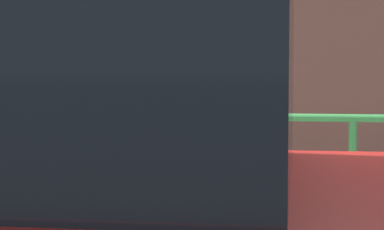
# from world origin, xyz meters

# --- Properties ---
(parking_meter) EXTENTS (0.15, 0.16, 1.41)m
(parking_meter) POSITION_xyz_m (0.28, 0.30, 1.12)
(parking_meter) COLOR slate
(parking_meter) RESTS_ON sidewalk_curb
(pedestrian_at_meter) EXTENTS (0.68, 0.56, 1.71)m
(pedestrian_at_meter) POSITION_xyz_m (-0.19, 0.37, 1.12)
(pedestrian_at_meter) COLOR brown
(pedestrian_at_meter) RESTS_ON sidewalk_curb
(background_railing) EXTENTS (24.06, 0.06, 1.00)m
(background_railing) POSITION_xyz_m (0.00, 1.97, 0.85)
(background_railing) COLOR #2D7A38
(background_railing) RESTS_ON sidewalk_curb
(backdrop_wall) EXTENTS (32.00, 0.50, 3.22)m
(backdrop_wall) POSITION_xyz_m (0.00, 4.89, 1.61)
(backdrop_wall) COLOR brown
(backdrop_wall) RESTS_ON ground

